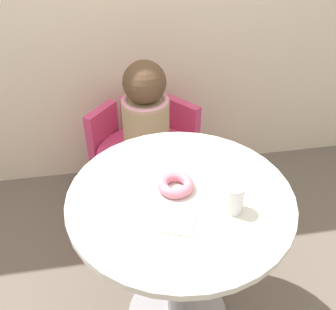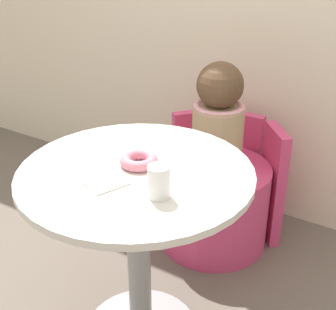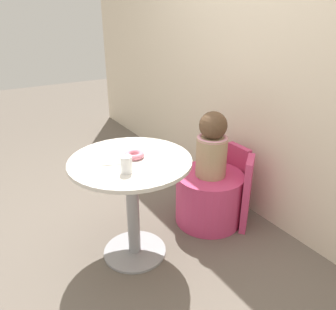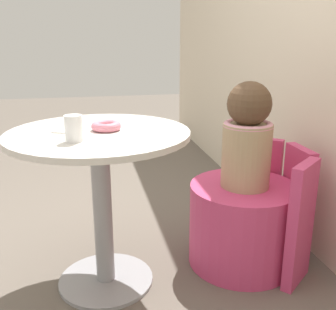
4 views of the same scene
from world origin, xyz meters
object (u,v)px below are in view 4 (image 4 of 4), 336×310
(tub_chair, at_px, (242,224))
(donut, at_px, (106,126))
(round_table, at_px, (100,174))
(child_figure, at_px, (247,137))
(cup, at_px, (74,128))

(tub_chair, relative_size, donut, 4.18)
(round_table, distance_m, child_figure, 0.70)
(round_table, distance_m, tub_chair, 0.77)
(child_figure, distance_m, donut, 0.66)
(donut, height_order, cup, cup)
(child_figure, distance_m, cup, 0.82)
(tub_chair, distance_m, cup, 0.99)
(donut, bearing_deg, round_table, -73.71)
(round_table, height_order, child_figure, child_figure)
(tub_chair, xyz_separation_m, donut, (0.03, -0.66, 0.54))
(cup, bearing_deg, round_table, 148.50)
(cup, bearing_deg, child_figure, 103.52)
(child_figure, bearing_deg, tub_chair, 180.00)
(donut, xyz_separation_m, cup, (0.16, -0.13, 0.03))
(child_figure, relative_size, donut, 3.99)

